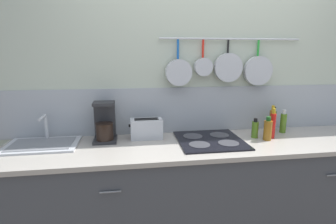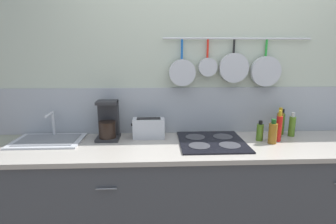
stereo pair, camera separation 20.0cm
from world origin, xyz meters
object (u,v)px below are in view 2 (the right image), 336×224
(bottle_hot_sauce, at_px, (273,133))
(bottle_dish_soap, at_px, (282,123))
(bottle_cooking_wine, at_px, (260,132))
(toaster, at_px, (149,128))
(bottle_vinegar, at_px, (279,124))
(bottle_olive_oil, at_px, (292,126))
(coffee_maker, at_px, (108,123))
(bottle_sesame_oil, at_px, (279,128))

(bottle_hot_sauce, relative_size, bottle_dish_soap, 0.87)
(bottle_cooking_wine, bearing_deg, toaster, 172.67)
(toaster, bearing_deg, bottle_vinegar, -1.62)
(toaster, height_order, bottle_vinegar, bottle_vinegar)
(bottle_cooking_wine, distance_m, bottle_dish_soap, 0.31)
(toaster, xyz_separation_m, bottle_cooking_wine, (0.92, -0.12, -0.01))
(bottle_vinegar, bearing_deg, bottle_hot_sauce, -129.10)
(bottle_dish_soap, height_order, bottle_olive_oil, bottle_dish_soap)
(toaster, height_order, bottle_cooking_wine, toaster)
(bottle_cooking_wine, distance_m, bottle_vinegar, 0.22)
(bottle_vinegar, relative_size, bottle_olive_oil, 1.22)
(coffee_maker, xyz_separation_m, bottle_dish_soap, (1.52, 0.05, -0.03))
(bottle_hot_sauce, xyz_separation_m, bottle_dish_soap, (0.19, 0.24, 0.01))
(coffee_maker, relative_size, bottle_olive_oil, 1.54)
(toaster, distance_m, bottle_olive_oil, 1.24)
(bottle_cooking_wine, relative_size, bottle_sesame_oil, 0.65)
(toaster, xyz_separation_m, bottle_vinegar, (1.12, -0.03, 0.03))
(bottle_sesame_oil, bearing_deg, bottle_hot_sauce, -149.00)
(bottle_olive_oil, bearing_deg, bottle_hot_sauce, -144.88)
(bottle_hot_sauce, xyz_separation_m, bottle_vinegar, (0.13, 0.16, 0.03))
(bottle_cooking_wine, relative_size, bottle_dish_soap, 0.74)
(bottle_cooking_wine, bearing_deg, bottle_dish_soap, 32.17)
(bottle_sesame_oil, relative_size, bottle_dish_soap, 1.13)
(toaster, bearing_deg, coffee_maker, -179.27)
(coffee_maker, relative_size, bottle_cooking_wine, 1.92)
(bottle_hot_sauce, xyz_separation_m, bottle_olive_oil, (0.25, 0.18, 0.01))
(bottle_hot_sauce, height_order, bottle_dish_soap, bottle_dish_soap)
(bottle_vinegar, height_order, bottle_dish_soap, bottle_vinegar)
(coffee_maker, xyz_separation_m, toaster, (0.34, 0.00, -0.05))
(bottle_cooking_wine, bearing_deg, bottle_vinegar, 23.16)
(toaster, bearing_deg, bottle_hot_sauce, -10.86)
(bottle_hot_sauce, distance_m, bottle_olive_oil, 0.31)
(bottle_cooking_wine, xyz_separation_m, bottle_dish_soap, (0.26, 0.16, 0.03))
(toaster, height_order, bottle_dish_soap, bottle_dish_soap)
(coffee_maker, bearing_deg, bottle_sesame_oil, -5.90)
(coffee_maker, distance_m, bottle_hot_sauce, 1.34)
(bottle_cooking_wine, bearing_deg, bottle_olive_oil, 17.85)
(bottle_vinegar, xyz_separation_m, bottle_olive_oil, (0.12, 0.02, -0.02))
(bottle_sesame_oil, bearing_deg, bottle_dish_soap, 58.33)
(coffee_maker, relative_size, toaster, 1.15)
(bottle_hot_sauce, height_order, bottle_sesame_oil, bottle_sesame_oil)
(coffee_maker, bearing_deg, bottle_dish_soap, 1.93)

